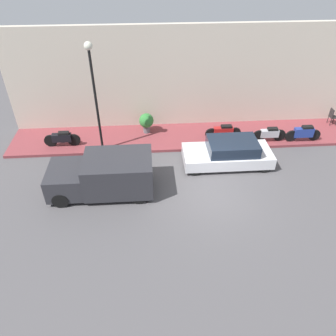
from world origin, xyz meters
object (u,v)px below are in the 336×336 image
Objects in this scene: delivery_van at (103,175)px; motorcycle_red at (223,131)px; streetlamp at (93,81)px; potted_plant at (146,121)px; cafe_chair at (332,116)px; motorcycle_blue at (304,133)px; parked_car at (229,153)px; motorcycle_black at (62,138)px; scooter_silver at (270,134)px.

motorcycle_red is (3.70, -6.03, -0.28)m from delivery_van.
motorcycle_red is at bearing -84.92° from streetlamp.
cafe_chair is at bearing -89.09° from potted_plant.
potted_plant is at bearing 79.68° from motorcycle_blue.
parked_car is 4.64m from motorcycle_blue.
parked_car is 7.48m from cafe_chair.
cafe_chair is at bearing -54.74° from motorcycle_blue.
motorcycle_black is 0.34× the size of streetlamp.
cafe_chair is at bearing -79.94° from motorcycle_red.
motorcycle_black reaches higher than motorcycle_red.
motorcycle_red is 4.21m from potted_plant.
cafe_chair is at bearing -64.27° from parked_car.
cafe_chair is at bearing -69.34° from scooter_silver.
cafe_chair is (1.16, -6.54, 0.09)m from motorcycle_red.
delivery_van is at bearing 157.50° from potted_plant.
motorcycle_blue is 4.21m from motorcycle_red.
motorcycle_red is 1.05× the size of motorcycle_black.
motorcycle_red is 7.17m from streetlamp.
motorcycle_black is at bearing 104.16° from potted_plant.
motorcycle_red is (2.08, -0.19, -0.03)m from parked_car.
delivery_van reaches higher than motorcycle_black.
parked_car is at bearing -128.26° from potted_plant.
potted_plant is (4.69, -1.94, -0.05)m from delivery_van.
delivery_van reaches higher than parked_car.
scooter_silver is (0.10, 1.80, -0.04)m from motorcycle_blue.
parked_car is 2.29× the size of motorcycle_black.
streetlamp reaches higher than parked_car.
delivery_van is 2.40× the size of motorcycle_black.
delivery_van is at bearing 121.52° from motorcycle_red.
motorcycle_red is 0.36× the size of streetlamp.
potted_plant is (3.08, 3.90, 0.19)m from parked_car.
motorcycle_red reaches higher than scooter_silver.
motorcycle_blue is at bearing 125.26° from cafe_chair.
motorcycle_blue is 2.90m from cafe_chair.
streetlamp reaches higher than cafe_chair.
motorcycle_black is (3.59, 2.43, -0.27)m from delivery_van.
potted_plant reaches higher than cafe_chair.
scooter_silver is 0.33× the size of streetlamp.
motorcycle_red is 2.04× the size of cafe_chair.
motorcycle_black is 1.94× the size of cafe_chair.
motorcycle_blue is 11.04m from streetlamp.
motorcycle_black reaches higher than scooter_silver.
motorcycle_blue is 1.70× the size of potted_plant.
scooter_silver is 2.42m from motorcycle_red.
scooter_silver is 6.62m from potted_plant.
motorcycle_blue is 0.35× the size of streetlamp.
scooter_silver is at bearing -68.64° from delivery_van.
delivery_van reaches higher than motorcycle_blue.
motorcycle_red is (0.41, 2.38, 0.01)m from scooter_silver.
motorcycle_red is 1.74× the size of potted_plant.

